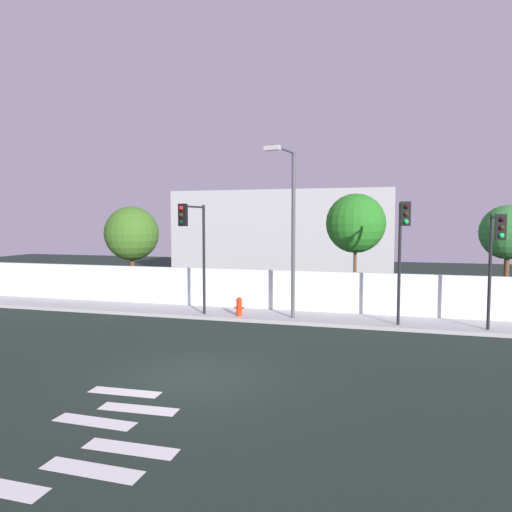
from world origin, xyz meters
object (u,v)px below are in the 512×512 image
Objects in this scene: traffic_light_center at (403,237)px; street_lamp_curbside at (290,219)px; roadside_tree_midleft at (356,223)px; roadside_tree_midright at (508,233)px; traffic_light_left at (496,247)px; traffic_light_right at (193,235)px; roadside_tree_leftmost at (132,234)px; fire_hydrant at (239,306)px.

street_lamp_curbside is (-4.38, 0.32, 0.66)m from traffic_light_center.
roadside_tree_midleft reaches higher than roadside_tree_midright.
traffic_light_center is at bearing -61.13° from roadside_tree_midleft.
traffic_light_center is 0.98× the size of roadside_tree_midright.
traffic_light_left is at bearing -1.38° from traffic_light_center.
traffic_light_center reaches higher than traffic_light_right.
roadside_tree_leftmost reaches higher than traffic_light_left.
roadside_tree_leftmost is (-6.96, 3.21, 2.96)m from fire_hydrant.
fire_hydrant is (-6.61, 0.41, -3.02)m from traffic_light_center.
street_lamp_curbside is 9.79m from roadside_tree_leftmost.
street_lamp_curbside is 4.31m from fire_hydrant.
traffic_light_right reaches higher than fire_hydrant.
roadside_tree_leftmost is at bearing -180.00° from roadside_tree_midleft.
roadside_tree_leftmost is 0.91× the size of roadside_tree_midleft.
traffic_light_left is 3.90m from roadside_tree_midright.
street_lamp_curbside is at bearing -159.34° from roadside_tree_midright.
traffic_light_right reaches higher than roadside_tree_midright.
traffic_light_left is 0.88× the size of roadside_tree_midright.
traffic_light_left reaches higher than fire_hydrant.
traffic_light_center is (-3.19, 0.08, 0.32)m from traffic_light_left.
roadside_tree_midleft reaches higher than roadside_tree_leftmost.
street_lamp_curbside reaches higher than traffic_light_center.
roadside_tree_leftmost is at bearing 142.33° from traffic_light_right.
traffic_light_center is 1.00× the size of traffic_light_right.
traffic_light_left is 0.78× the size of roadside_tree_midleft.
traffic_light_left is 11.56m from traffic_light_right.
traffic_light_center is 4.44m from street_lamp_curbside.
roadside_tree_leftmost is 11.59m from roadside_tree_midleft.
traffic_light_right is 3.61m from fire_hydrant.
roadside_tree_midleft is (11.58, 0.00, 0.55)m from roadside_tree_leftmost.
street_lamp_curbside is 1.26× the size of roadside_tree_midleft.
traffic_light_center is 0.69× the size of street_lamp_curbside.
roadside_tree_leftmost reaches higher than traffic_light_right.
roadside_tree_midleft is at bearing 144.54° from traffic_light_left.
street_lamp_curbside reaches higher than roadside_tree_midleft.
traffic_light_center is 4.16m from roadside_tree_midleft.
traffic_light_left is 6.42m from roadside_tree_midleft.
fire_hydrant is at bearing -163.70° from roadside_tree_midright.
roadside_tree_midleft is at bearing 32.32° from traffic_light_right.
street_lamp_curbside is at bearing -19.73° from roadside_tree_leftmost.
fire_hydrant is at bearing -24.75° from roadside_tree_leftmost.
roadside_tree_midright is (6.36, -0.00, -0.39)m from roadside_tree_midleft.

